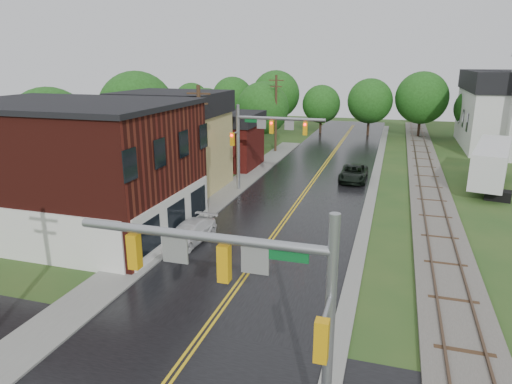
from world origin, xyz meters
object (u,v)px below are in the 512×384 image
at_px(church, 512,102).
at_px(traffic_signal_far, 263,133).
at_px(tree_left_a, 51,132).
at_px(semi_trailer, 491,162).
at_px(utility_pole_b, 200,145).
at_px(utility_pole_c, 276,112).
at_px(suv_dark, 354,173).
at_px(tree_left_b, 138,112).
at_px(pickup_white, 190,233).
at_px(tree_left_e, 264,109).
at_px(brick_building, 73,168).
at_px(traffic_signal_near, 251,285).
at_px(tree_left_c, 207,116).

xyz_separation_m(church, traffic_signal_far, (-23.47, -26.74, -0.86)).
relative_size(tree_left_a, semi_trailer, 0.73).
relative_size(utility_pole_b, utility_pole_c, 1.00).
height_order(tree_left_a, suv_dark, tree_left_a).
bearing_deg(tree_left_b, pickup_white, -51.83).
xyz_separation_m(tree_left_e, pickup_white, (4.27, -30.88, -4.16)).
distance_m(brick_building, semi_trailer, 33.74).
xyz_separation_m(brick_building, utility_pole_c, (5.68, 29.00, 0.57)).
relative_size(brick_building, church, 0.71).
bearing_deg(tree_left_e, semi_trailer, -25.65).
bearing_deg(tree_left_a, traffic_signal_far, 17.30).
bearing_deg(tree_left_b, brick_building, -72.39).
height_order(church, traffic_signal_near, church).
relative_size(tree_left_a, tree_left_e, 1.06).
height_order(brick_building, pickup_white, brick_building).
bearing_deg(tree_left_c, suv_dark, -22.13).
distance_m(traffic_signal_far, tree_left_b, 15.21).
relative_size(church, traffic_signal_near, 2.72).
bearing_deg(tree_left_a, traffic_signal_near, -40.47).
xyz_separation_m(tree_left_a, tree_left_b, (2.00, 10.00, 0.60)).
distance_m(traffic_signal_near, utility_pole_b, 22.49).
xyz_separation_m(utility_pole_b, tree_left_b, (-11.05, 9.90, 1.00)).
height_order(traffic_signal_near, utility_pole_b, utility_pole_b).
xyz_separation_m(suv_dark, pickup_white, (-8.08, -17.83, -0.06)).
bearing_deg(utility_pole_b, brick_building, -129.07).
relative_size(brick_building, semi_trailer, 1.21).
bearing_deg(church, tree_left_b, -150.01).
xyz_separation_m(traffic_signal_far, tree_left_c, (-10.38, 12.90, -0.46)).
xyz_separation_m(tree_left_c, pickup_white, (9.27, -24.88, -3.86)).
xyz_separation_m(suv_dark, semi_trailer, (11.52, 1.59, 1.50)).
bearing_deg(pickup_white, tree_left_e, 104.61).
relative_size(utility_pole_c, semi_trailer, 0.76).
bearing_deg(tree_left_c, traffic_signal_near, -65.44).
bearing_deg(utility_pole_b, semi_trailer, 29.68).
xyz_separation_m(brick_building, church, (32.48, 38.74, 1.68)).
bearing_deg(tree_left_a, suv_dark, 25.12).
height_order(utility_pole_c, tree_left_a, utility_pole_c).
height_order(tree_left_b, suv_dark, tree_left_b).
height_order(suv_dark, pickup_white, suv_dark).
bearing_deg(traffic_signal_far, brick_building, -126.92).
height_order(tree_left_b, semi_trailer, tree_left_b).
relative_size(traffic_signal_far, tree_left_b, 0.76).
height_order(brick_building, tree_left_a, tree_left_a).
distance_m(traffic_signal_near, suv_dark, 31.14).
distance_m(brick_building, utility_pole_c, 29.56).
distance_m(traffic_signal_near, tree_left_a, 30.66).
distance_m(tree_left_a, semi_trailer, 37.17).
relative_size(tree_left_b, suv_dark, 1.90).
bearing_deg(semi_trailer, traffic_signal_far, -158.09).
bearing_deg(church, traffic_signal_far, -131.27).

